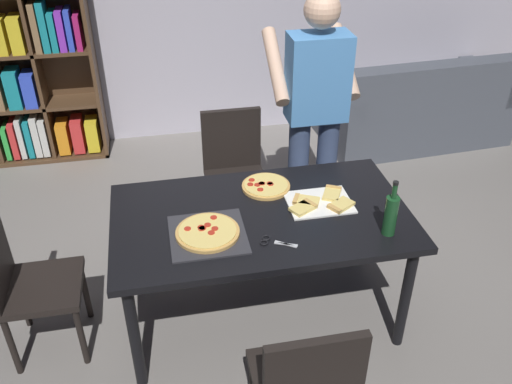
{
  "coord_description": "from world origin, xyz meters",
  "views": [
    {
      "loc": [
        -0.51,
        -2.42,
        2.51
      ],
      "look_at": [
        0.0,
        0.15,
        0.8
      ],
      "focal_mm": 38.8,
      "sensor_mm": 36.0,
      "label": 1
    }
  ],
  "objects_px": {
    "dining_table": "(261,225)",
    "second_pizza_plain": "(266,186)",
    "chair_left_end": "(22,278)",
    "wine_bottle": "(391,214)",
    "bookshelf": "(5,56)",
    "pepperoni_pizza_on_tray": "(208,233)",
    "person_serving_pizza": "(315,110)",
    "couch": "(416,110)",
    "chair_far_side": "(234,166)",
    "kitchen_scissors": "(273,242)"
  },
  "relations": [
    {
      "from": "dining_table",
      "to": "person_serving_pizza",
      "type": "bearing_deg",
      "value": 55.33
    },
    {
      "from": "chair_left_end",
      "to": "wine_bottle",
      "type": "xyz_separation_m",
      "value": [
        1.92,
        -0.29,
        0.36
      ]
    },
    {
      "from": "couch",
      "to": "bookshelf",
      "type": "bearing_deg",
      "value": 173.89
    },
    {
      "from": "dining_table",
      "to": "wine_bottle",
      "type": "xyz_separation_m",
      "value": [
        0.61,
        -0.29,
        0.19
      ]
    },
    {
      "from": "bookshelf",
      "to": "couch",
      "type": "bearing_deg",
      "value": -6.11
    },
    {
      "from": "dining_table",
      "to": "chair_left_end",
      "type": "relative_size",
      "value": 1.81
    },
    {
      "from": "second_pizza_plain",
      "to": "couch",
      "type": "bearing_deg",
      "value": 43.45
    },
    {
      "from": "wine_bottle",
      "to": "kitchen_scissors",
      "type": "height_order",
      "value": "wine_bottle"
    },
    {
      "from": "chair_far_side",
      "to": "bookshelf",
      "type": "xyz_separation_m",
      "value": [
        -1.69,
        1.42,
        0.43
      ]
    },
    {
      "from": "bookshelf",
      "to": "person_serving_pizza",
      "type": "relative_size",
      "value": 1.11
    },
    {
      "from": "chair_left_end",
      "to": "bookshelf",
      "type": "bearing_deg",
      "value": 99.34
    },
    {
      "from": "couch",
      "to": "kitchen_scissors",
      "type": "distance_m",
      "value": 2.97
    },
    {
      "from": "kitchen_scissors",
      "to": "second_pizza_plain",
      "type": "distance_m",
      "value": 0.52
    },
    {
      "from": "pepperoni_pizza_on_tray",
      "to": "kitchen_scissors",
      "type": "relative_size",
      "value": 2.03
    },
    {
      "from": "chair_left_end",
      "to": "couch",
      "type": "relative_size",
      "value": 0.51
    },
    {
      "from": "chair_left_end",
      "to": "person_serving_pizza",
      "type": "height_order",
      "value": "person_serving_pizza"
    },
    {
      "from": "couch",
      "to": "second_pizza_plain",
      "type": "relative_size",
      "value": 6.15
    },
    {
      "from": "chair_left_end",
      "to": "person_serving_pizza",
      "type": "bearing_deg",
      "value": 22.0
    },
    {
      "from": "dining_table",
      "to": "person_serving_pizza",
      "type": "distance_m",
      "value": 0.94
    },
    {
      "from": "dining_table",
      "to": "kitchen_scissors",
      "type": "distance_m",
      "value": 0.27
    },
    {
      "from": "bookshelf",
      "to": "wine_bottle",
      "type": "bearing_deg",
      "value": -49.14
    },
    {
      "from": "pepperoni_pizza_on_tray",
      "to": "second_pizza_plain",
      "type": "relative_size",
      "value": 1.38
    },
    {
      "from": "chair_left_end",
      "to": "pepperoni_pizza_on_tray",
      "type": "relative_size",
      "value": 2.29
    },
    {
      "from": "pepperoni_pizza_on_tray",
      "to": "second_pizza_plain",
      "type": "xyz_separation_m",
      "value": [
        0.39,
        0.39,
        -0.0
      ]
    },
    {
      "from": "couch",
      "to": "second_pizza_plain",
      "type": "height_order",
      "value": "couch"
    },
    {
      "from": "couch",
      "to": "person_serving_pizza",
      "type": "relative_size",
      "value": 1.0
    },
    {
      "from": "bookshelf",
      "to": "wine_bottle",
      "type": "distance_m",
      "value": 3.52
    },
    {
      "from": "couch",
      "to": "pepperoni_pizza_on_tray",
      "type": "xyz_separation_m",
      "value": [
        -2.22,
        -2.12,
        0.46
      ]
    },
    {
      "from": "wine_bottle",
      "to": "second_pizza_plain",
      "type": "distance_m",
      "value": 0.78
    },
    {
      "from": "dining_table",
      "to": "second_pizza_plain",
      "type": "relative_size",
      "value": 5.73
    },
    {
      "from": "second_pizza_plain",
      "to": "bookshelf",
      "type": "bearing_deg",
      "value": 130.0
    },
    {
      "from": "dining_table",
      "to": "second_pizza_plain",
      "type": "distance_m",
      "value": 0.29
    },
    {
      "from": "chair_left_end",
      "to": "couch",
      "type": "bearing_deg",
      "value": 31.8
    },
    {
      "from": "pepperoni_pizza_on_tray",
      "to": "wine_bottle",
      "type": "relative_size",
      "value": 1.24
    },
    {
      "from": "person_serving_pizza",
      "to": "kitchen_scissors",
      "type": "relative_size",
      "value": 9.02
    },
    {
      "from": "bookshelf",
      "to": "wine_bottle",
      "type": "height_order",
      "value": "bookshelf"
    },
    {
      "from": "couch",
      "to": "dining_table",
      "type": "bearing_deg",
      "value": -133.78
    },
    {
      "from": "couch",
      "to": "wine_bottle",
      "type": "distance_m",
      "value": 2.68
    },
    {
      "from": "dining_table",
      "to": "bookshelf",
      "type": "distance_m",
      "value": 2.92
    },
    {
      "from": "bookshelf",
      "to": "pepperoni_pizza_on_tray",
      "type": "bearing_deg",
      "value": -61.12
    },
    {
      "from": "chair_left_end",
      "to": "pepperoni_pizza_on_tray",
      "type": "xyz_separation_m",
      "value": [
        0.99,
        -0.13,
        0.25
      ]
    },
    {
      "from": "couch",
      "to": "kitchen_scissors",
      "type": "xyz_separation_m",
      "value": [
        -1.9,
        -2.24,
        0.45
      ]
    },
    {
      "from": "chair_far_side",
      "to": "kitchen_scissors",
      "type": "relative_size",
      "value": 4.64
    },
    {
      "from": "bookshelf",
      "to": "person_serving_pizza",
      "type": "distance_m",
      "value": 2.74
    },
    {
      "from": "dining_table",
      "to": "chair_far_side",
      "type": "height_order",
      "value": "chair_far_side"
    },
    {
      "from": "chair_left_end",
      "to": "bookshelf",
      "type": "xyz_separation_m",
      "value": [
        -0.39,
        2.37,
        0.43
      ]
    },
    {
      "from": "chair_far_side",
      "to": "couch",
      "type": "bearing_deg",
      "value": 28.58
    },
    {
      "from": "person_serving_pizza",
      "to": "wine_bottle",
      "type": "bearing_deg",
      "value": -83.89
    },
    {
      "from": "chair_left_end",
      "to": "couch",
      "type": "xyz_separation_m",
      "value": [
        3.2,
        1.99,
        -0.21
      ]
    },
    {
      "from": "pepperoni_pizza_on_tray",
      "to": "second_pizza_plain",
      "type": "height_order",
      "value": "pepperoni_pizza_on_tray"
    }
  ]
}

